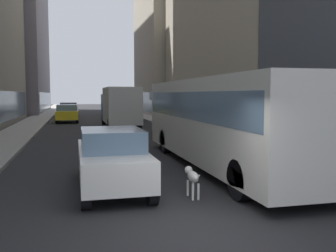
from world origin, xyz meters
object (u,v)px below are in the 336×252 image
object	(u,v)px
box_truck	(120,106)
car_yellow_taxi	(67,113)
car_silver_sedan	(129,113)
car_white_van	(111,158)
dalmatian_dog	(192,177)
car_red_coupe	(69,109)
transit_bus	(220,116)

from	to	relation	value
box_truck	car_yellow_taxi	bearing A→B (deg)	120.41
car_silver_sedan	car_yellow_taxi	size ratio (longest dim) A/B	0.96
car_white_van	dalmatian_dog	world-z (taller)	car_white_van
car_yellow_taxi	box_truck	bearing A→B (deg)	-59.59
car_white_van	car_silver_sedan	bearing A→B (deg)	80.93
car_yellow_taxi	car_white_van	bearing A→B (deg)	-86.38
car_white_van	dalmatian_dog	distance (m)	2.36
car_red_coupe	dalmatian_dog	world-z (taller)	car_red_coupe
car_yellow_taxi	car_silver_sedan	bearing A→B (deg)	-2.65
transit_bus	car_white_van	xyz separation A→B (m)	(-4.00, -2.16, -0.95)
car_red_coupe	car_yellow_taxi	size ratio (longest dim) A/B	1.14
car_white_van	box_truck	distance (m)	18.67
car_silver_sedan	box_truck	bearing A→B (deg)	-103.71
car_silver_sedan	car_white_van	distance (m)	25.37
box_truck	dalmatian_dog	distance (m)	19.98
car_red_coupe	car_silver_sedan	xyz separation A→B (m)	(5.60, -9.62, -0.00)
car_red_coupe	car_white_van	world-z (taller)	same
car_red_coupe	box_truck	size ratio (longest dim) A/B	0.62
car_silver_sedan	car_yellow_taxi	distance (m)	5.61
transit_bus	box_truck	distance (m)	16.42
car_silver_sedan	dalmatian_dog	distance (m)	26.59
transit_bus	dalmatian_dog	world-z (taller)	transit_bus
car_red_coupe	box_truck	xyz separation A→B (m)	(4.00, -16.18, 0.84)
dalmatian_dog	car_silver_sedan	bearing A→B (deg)	85.34
transit_bus	car_red_coupe	xyz separation A→B (m)	(-5.60, 32.51, -0.95)
transit_bus	car_yellow_taxi	size ratio (longest dim) A/B	2.80
car_red_coupe	car_white_van	size ratio (longest dim) A/B	1.00
box_truck	transit_bus	bearing A→B (deg)	-84.41
car_yellow_taxi	dalmatian_dog	bearing A→B (deg)	-82.67
car_white_van	car_yellow_taxi	size ratio (longest dim) A/B	1.14
car_silver_sedan	car_red_coupe	bearing A→B (deg)	120.21
transit_bus	box_truck	size ratio (longest dim) A/B	1.54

